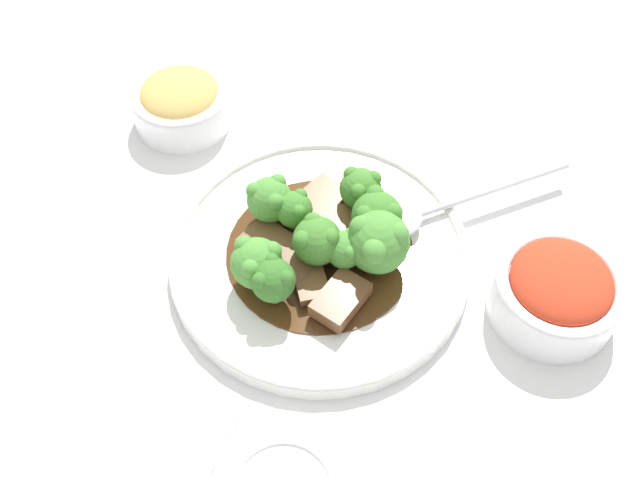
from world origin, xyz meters
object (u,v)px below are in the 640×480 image
Objects in this scene: broccoli_floret_1 at (270,199)px; broccoli_floret_3 at (361,188)px; broccoli_floret_0 at (377,244)px; broccoli_floret_6 at (257,262)px; broccoli_floret_5 at (273,280)px; beef_strip_1 at (316,205)px; serving_spoon at (407,216)px; main_plate at (320,255)px; beef_strip_3 at (342,230)px; broccoli_floret_2 at (377,215)px; broccoli_floret_7 at (294,209)px; broccoli_floret_4 at (345,249)px; beef_strip_0 at (307,279)px; beef_strip_2 at (280,250)px; beef_strip_4 at (340,299)px; side_bowl_appetizer at (181,102)px; broccoli_floret_8 at (315,240)px; side_bowl_kimchi at (557,289)px.

broccoli_floret_3 reaches higher than broccoli_floret_1.
broccoli_floret_0 is 1.22× the size of broccoli_floret_6.
beef_strip_1 is at bearing 174.07° from broccoli_floret_5.
broccoli_floret_0 is 0.06m from serving_spoon.
broccoli_floret_5 reaches higher than serving_spoon.
main_plate is 5.97× the size of broccoli_floret_1.
broccoli_floret_5 reaches higher than beef_strip_3.
broccoli_floret_2 is 1.27× the size of broccoli_floret_7.
broccoli_floret_6 reaches higher than broccoli_floret_4.
beef_strip_2 is (-0.02, -0.03, 0.00)m from beef_strip_0.
broccoli_floret_3 reaches higher than beef_strip_0.
beef_strip_3 is 1.01× the size of broccoli_floret_2.
beef_strip_0 is at bearing 133.88° from broccoli_floret_5.
beef_strip_3 is 0.07m from beef_strip_4.
beef_strip_0 is 0.25m from side_bowl_appetizer.
broccoli_floret_2 is at bearing 101.26° from beef_strip_3.
broccoli_floret_0 reaches higher than beef_strip_2.
broccoli_floret_7 is at bearing 171.59° from beef_strip_2.
broccoli_floret_7 is (-0.02, -0.08, -0.01)m from broccoli_floret_0.
broccoli_floret_3 is (-0.03, -0.02, -0.00)m from broccoli_floret_2.
beef_strip_1 is 1.33× the size of beef_strip_3.
beef_strip_1 is 0.09m from broccoli_floret_6.
broccoli_floret_8 is 0.44× the size of side_bowl_kimchi.
broccoli_floret_5 is at bearing 9.83° from beef_strip_2.
broccoli_floret_5 reaches higher than beef_strip_1.
beef_strip_0 is 1.14× the size of broccoli_floret_1.
beef_strip_2 is (0.01, -0.03, 0.01)m from main_plate.
beef_strip_2 is 0.09m from broccoli_floret_2.
broccoli_floret_7 is at bearing -140.10° from beef_strip_4.
serving_spoon is (-0.03, 0.12, -0.02)m from broccoli_floret_1.
broccoli_floret_0 is at bearing 112.22° from broccoli_floret_6.
broccoli_floret_2 is 1.30× the size of broccoli_floret_4.
broccoli_floret_7 is at bearing -72.52° from serving_spoon.
broccoli_floret_3 is 0.07m from broccoli_floret_8.
broccoli_floret_8 is at bearing 93.44° from beef_strip_2.
broccoli_floret_8 is at bearing 153.12° from broccoli_floret_5.
broccoli_floret_5 reaches higher than beef_strip_2.
broccoli_floret_6 is (-0.01, -0.07, 0.02)m from beef_strip_4.
broccoli_floret_6 is at bearing 6.98° from broccoli_floret_1.
main_plate is 0.04m from beef_strip_0.
broccoli_floret_3 is 0.44× the size of side_bowl_kimchi.
beef_strip_0 is 0.04m from beef_strip_2.
beef_strip_3 is 0.23m from side_bowl_appetizer.
serving_spoon reaches higher than main_plate.
beef_strip_3 is at bearing 144.62° from main_plate.
beef_strip_4 is at bearing -23.76° from broccoli_floret_0.
beef_strip_0 is 0.08m from broccoli_floret_2.
broccoli_floret_1 reaches higher than side_bowl_kimchi.
beef_strip_3 is (-0.02, 0.01, 0.02)m from main_plate.
broccoli_floret_4 is at bearing 0.11° from broccoli_floret_3.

